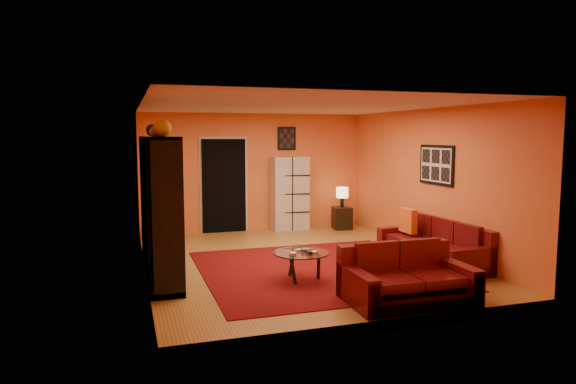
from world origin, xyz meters
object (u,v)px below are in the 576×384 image
object	(u,v)px
coffee_table	(301,255)
bowl_chair	(167,225)
entertainment_unit	(159,205)
side_table	(342,218)
table_lamp	(342,193)
tv	(162,208)
sofa	(437,246)
loveseat	(405,278)
storage_cabinet	(290,193)

from	to	relation	value
coffee_table	bowl_chair	size ratio (longest dim) A/B	1.26
entertainment_unit	bowl_chair	distance (m)	2.63
side_table	table_lamp	size ratio (longest dim) A/B	1.10
side_table	table_lamp	bearing A→B (deg)	0.00
entertainment_unit	table_lamp	size ratio (longest dim) A/B	6.62
tv	sofa	distance (m)	4.51
entertainment_unit	loveseat	distance (m)	3.86
loveseat	coffee_table	xyz separation A→B (m)	(-0.98, 1.25, 0.09)
coffee_table	bowl_chair	distance (m)	4.01
tv	entertainment_unit	bearing A→B (deg)	117.56
coffee_table	loveseat	bearing A→B (deg)	-51.82
tv	loveseat	distance (m)	3.83
storage_cabinet	bowl_chair	bearing A→B (deg)	-176.84
tv	loveseat	bearing A→B (deg)	-130.41
loveseat	side_table	world-z (taller)	loveseat
entertainment_unit	sofa	bearing A→B (deg)	-11.40
sofa	side_table	xyz separation A→B (m)	(-0.23, 3.37, -0.04)
sofa	loveseat	size ratio (longest dim) A/B	1.34
tv	sofa	world-z (taller)	tv
side_table	bowl_chair	bearing A→B (deg)	179.67
coffee_table	bowl_chair	bearing A→B (deg)	114.01
sofa	loveseat	distance (m)	2.14
side_table	table_lamp	xyz separation A→B (m)	(0.00, 0.00, 0.57)
side_table	storage_cabinet	bearing A→B (deg)	164.20
loveseat	side_table	bearing A→B (deg)	-13.67
loveseat	bowl_chair	distance (m)	5.57
entertainment_unit	tv	world-z (taller)	entertainment_unit
tv	storage_cabinet	bearing A→B (deg)	-47.18
tv	loveseat	xyz separation A→B (m)	(2.87, -2.44, -0.71)
sofa	coffee_table	bearing A→B (deg)	-176.63
loveseat	bowl_chair	world-z (taller)	loveseat
storage_cabinet	bowl_chair	xyz separation A→B (m)	(-2.74, -0.30, -0.54)
side_table	entertainment_unit	bearing A→B (deg)	-149.35
storage_cabinet	side_table	bearing A→B (deg)	-18.88
storage_cabinet	side_table	size ratio (longest dim) A/B	3.29
sofa	loveseat	xyz separation A→B (m)	(-1.49, -1.52, -0.00)
entertainment_unit	bowl_chair	xyz separation A→B (m)	(0.30, 2.50, -0.76)
coffee_table	tv	bearing A→B (deg)	147.70
tv	storage_cabinet	world-z (taller)	storage_cabinet
bowl_chair	table_lamp	bearing A→B (deg)	-0.33
loveseat	bowl_chair	size ratio (longest dim) A/B	2.47
coffee_table	side_table	bearing A→B (deg)	58.30
storage_cabinet	bowl_chair	distance (m)	2.81
tv	table_lamp	size ratio (longest dim) A/B	2.08
coffee_table	side_table	xyz separation A→B (m)	(2.25, 3.64, -0.12)
sofa	storage_cabinet	xyz separation A→B (m)	(-1.37, 3.69, 0.54)
sofa	side_table	world-z (taller)	sofa
entertainment_unit	coffee_table	world-z (taller)	entertainment_unit
entertainment_unit	loveseat	world-z (taller)	entertainment_unit
loveseat	storage_cabinet	distance (m)	5.24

